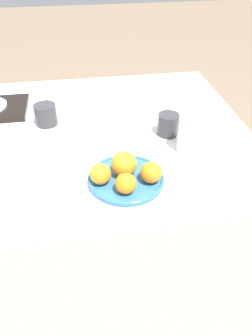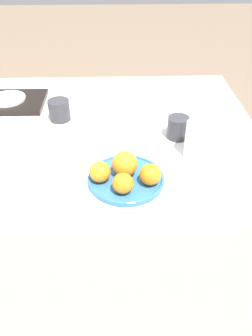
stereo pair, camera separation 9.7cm
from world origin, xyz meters
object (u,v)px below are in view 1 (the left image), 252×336
Objects in this scene: orange_2 at (101,174)px; orange_0 at (124,164)px; orange_1 at (126,183)px; water_glass at (190,135)px; cup_1 at (46,115)px; cup_0 at (168,125)px; orange_3 at (151,173)px; fruit_platter at (126,179)px.

orange_0 is at bearing 19.94° from orange_2.
orange_1 is 0.50× the size of water_glass.
orange_0 reaches higher than orange_2.
orange_1 is at bearing -62.10° from cup_1.
cup_1 is (-0.24, 0.45, -0.00)m from orange_1.
orange_2 is 0.34m from water_glass.
orange_0 is 0.30m from cup_0.
water_glass is at bearing 23.73° from orange_2.
orange_2 is 0.37m from cup_0.
water_glass is at bearing 37.62° from orange_1.
cup_1 is (-0.49, 0.26, -0.02)m from water_glass.
cup_0 and cup_1 have the same top height.
cup_1 reaches higher than orange_2.
water_glass reaches higher than orange_0.
orange_0 is at bearing -56.44° from cup_1.
cup_1 is (-0.17, 0.40, -0.00)m from orange_2.
water_glass is 0.55m from cup_1.
orange_2 is 0.99× the size of orange_3.
orange_2 reaches higher than orange_1.
orange_2 is at bearing -66.64° from cup_1.
orange_1 is 0.37m from cup_0.
water_glass reaches higher than cup_0.
fruit_platter is at bearing 159.37° from orange_3.
cup_1 is (-0.25, 0.39, 0.03)m from fruit_platter.
fruit_platter is 0.27m from water_glass.
water_glass reaches higher than cup_1.
water_glass is 1.53× the size of cup_0.
orange_3 reaches higher than fruit_platter.
orange_2 is at bearing 141.77° from orange_1.
orange_1 is at bearing -123.90° from cup_0.
orange_3 is at bearing -52.41° from cup_1.
water_glass is (0.17, 0.16, 0.02)m from orange_3.
fruit_platter is at bearing -57.35° from cup_1.
orange_3 is 0.23m from water_glass.
cup_0 is at bearing 65.39° from orange_3.
orange_1 is at bearing -38.23° from orange_2.
orange_1 is at bearing -156.70° from orange_3.
fruit_platter is at bearing -128.59° from cup_0.
orange_0 is 0.08m from orange_1.
orange_0 is 0.45m from cup_1.
orange_0 is 0.63× the size of water_glass.
fruit_platter is 0.08m from orange_3.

